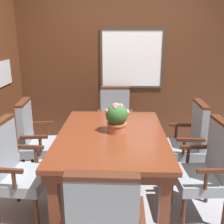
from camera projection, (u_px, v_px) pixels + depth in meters
ground_plane at (117, 198)px, 3.02m from camera, size 14.00×14.00×0.00m
wall_back at (118, 72)px, 4.19m from camera, size 7.20×0.08×2.45m
dining_table at (112, 141)px, 2.90m from camera, size 1.17×1.67×0.77m
chair_right_far at (189, 140)px, 3.25m from camera, size 0.47×0.55×1.03m
chair_right_near at (207, 167)px, 2.58m from camera, size 0.49×0.56×1.03m
chair_left_far at (35, 137)px, 3.33m from camera, size 0.50×0.57×1.03m
chair_head_far at (115, 118)px, 4.08m from camera, size 0.55×0.47×1.03m
chair_left_near at (15, 167)px, 2.59m from camera, size 0.50×0.57×1.03m
potted_plant at (117, 117)px, 2.87m from camera, size 0.28×0.25×0.34m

